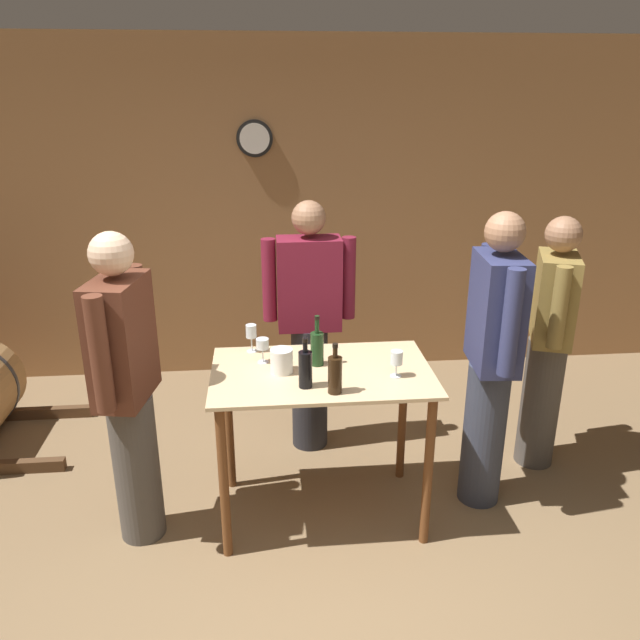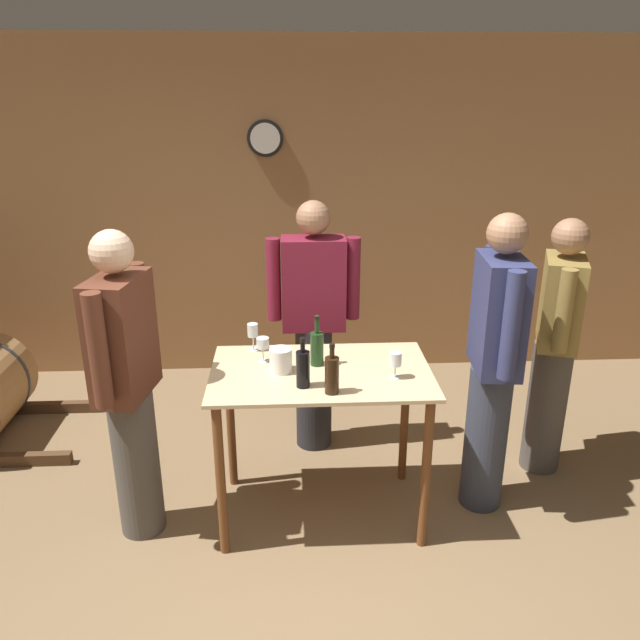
{
  "view_description": "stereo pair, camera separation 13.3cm",
  "coord_description": "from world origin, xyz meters",
  "px_view_note": "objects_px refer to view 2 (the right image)",
  "views": [
    {
      "loc": [
        -0.13,
        -2.17,
        2.31
      ],
      "look_at": [
        0.17,
        0.93,
        1.15
      ],
      "focal_mm": 35.0,
      "sensor_mm": 36.0,
      "label": 1
    },
    {
      "loc": [
        0.01,
        -2.18,
        2.31
      ],
      "look_at": [
        0.17,
        0.93,
        1.15
      ],
      "focal_mm": 35.0,
      "sensor_mm": 36.0,
      "label": 2
    }
  ],
  "objects_px": {
    "wine_bottle_left": "(317,347)",
    "person_visitor_with_scarf": "(314,323)",
    "person_host": "(494,361)",
    "wine_glass_near_left": "(253,331)",
    "wine_glass_near_center": "(263,344)",
    "ice_bucket": "(281,360)",
    "wine_bottle_center": "(332,374)",
    "person_visitor_near_door": "(555,344)",
    "person_visitor_bearded": "(127,383)",
    "wine_glass_near_right": "(396,360)",
    "wine_bottle_far_left": "(303,368)"
  },
  "relations": [
    {
      "from": "wine_bottle_left",
      "to": "person_visitor_with_scarf",
      "type": "relative_size",
      "value": 0.17
    },
    {
      "from": "wine_bottle_left",
      "to": "person_host",
      "type": "bearing_deg",
      "value": -2.07
    },
    {
      "from": "wine_glass_near_left",
      "to": "wine_glass_near_center",
      "type": "relative_size",
      "value": 1.17
    },
    {
      "from": "person_visitor_with_scarf",
      "to": "wine_bottle_left",
      "type": "bearing_deg",
      "value": -90.87
    },
    {
      "from": "person_host",
      "to": "person_visitor_with_scarf",
      "type": "xyz_separation_m",
      "value": [
        -0.95,
        0.71,
        -0.03
      ]
    },
    {
      "from": "wine_glass_near_left",
      "to": "ice_bucket",
      "type": "relative_size",
      "value": 1.25
    },
    {
      "from": "wine_bottle_center",
      "to": "ice_bucket",
      "type": "relative_size",
      "value": 2.01
    },
    {
      "from": "person_visitor_near_door",
      "to": "wine_glass_near_left",
      "type": "bearing_deg",
      "value": -176.65
    },
    {
      "from": "person_visitor_bearded",
      "to": "wine_glass_near_right",
      "type": "bearing_deg",
      "value": -0.8
    },
    {
      "from": "ice_bucket",
      "to": "wine_glass_near_center",
      "type": "bearing_deg",
      "value": 126.07
    },
    {
      "from": "wine_bottle_left",
      "to": "wine_glass_near_right",
      "type": "relative_size",
      "value": 1.97
    },
    {
      "from": "wine_bottle_left",
      "to": "ice_bucket",
      "type": "distance_m",
      "value": 0.21
    },
    {
      "from": "wine_glass_near_left",
      "to": "wine_glass_near_center",
      "type": "bearing_deg",
      "value": -68.4
    },
    {
      "from": "person_host",
      "to": "wine_glass_near_center",
      "type": "bearing_deg",
      "value": 175.83
    },
    {
      "from": "wine_bottle_left",
      "to": "person_visitor_near_door",
      "type": "height_order",
      "value": "person_visitor_near_door"
    },
    {
      "from": "wine_bottle_left",
      "to": "wine_glass_near_center",
      "type": "xyz_separation_m",
      "value": [
        -0.29,
        0.06,
        0.0
      ]
    },
    {
      "from": "wine_bottle_center",
      "to": "person_host",
      "type": "xyz_separation_m",
      "value": [
        0.91,
        0.3,
        -0.09
      ]
    },
    {
      "from": "wine_bottle_left",
      "to": "wine_glass_near_right",
      "type": "distance_m",
      "value": 0.44
    },
    {
      "from": "wine_bottle_left",
      "to": "person_visitor_bearded",
      "type": "bearing_deg",
      "value": -170.35
    },
    {
      "from": "ice_bucket",
      "to": "person_host",
      "type": "relative_size",
      "value": 0.08
    },
    {
      "from": "wine_bottle_far_left",
      "to": "person_visitor_near_door",
      "type": "xyz_separation_m",
      "value": [
        1.54,
        0.58,
        -0.15
      ]
    },
    {
      "from": "wine_bottle_far_left",
      "to": "wine_glass_near_center",
      "type": "height_order",
      "value": "wine_bottle_far_left"
    },
    {
      "from": "wine_glass_near_right",
      "to": "person_visitor_with_scarf",
      "type": "height_order",
      "value": "person_visitor_with_scarf"
    },
    {
      "from": "wine_bottle_center",
      "to": "wine_glass_near_left",
      "type": "bearing_deg",
      "value": 126.83
    },
    {
      "from": "wine_glass_near_center",
      "to": "person_visitor_near_door",
      "type": "xyz_separation_m",
      "value": [
        1.75,
        0.26,
        -0.15
      ]
    },
    {
      "from": "wine_bottle_far_left",
      "to": "person_visitor_with_scarf",
      "type": "bearing_deg",
      "value": 84.37
    },
    {
      "from": "wine_bottle_left",
      "to": "wine_bottle_center",
      "type": "bearing_deg",
      "value": -80.32
    },
    {
      "from": "wine_glass_near_center",
      "to": "person_visitor_near_door",
      "type": "bearing_deg",
      "value": 8.5
    },
    {
      "from": "wine_bottle_far_left",
      "to": "wine_bottle_center",
      "type": "bearing_deg",
      "value": -28.74
    },
    {
      "from": "person_host",
      "to": "person_visitor_near_door",
      "type": "relative_size",
      "value": 1.06
    },
    {
      "from": "ice_bucket",
      "to": "person_visitor_bearded",
      "type": "height_order",
      "value": "person_visitor_bearded"
    },
    {
      "from": "wine_glass_near_right",
      "to": "person_visitor_bearded",
      "type": "distance_m",
      "value": 1.38
    },
    {
      "from": "wine_bottle_far_left",
      "to": "wine_bottle_left",
      "type": "xyz_separation_m",
      "value": [
        0.08,
        0.26,
        -0.0
      ]
    },
    {
      "from": "wine_bottle_far_left",
      "to": "ice_bucket",
      "type": "distance_m",
      "value": 0.22
    },
    {
      "from": "person_visitor_bearded",
      "to": "person_visitor_near_door",
      "type": "relative_size",
      "value": 1.04
    },
    {
      "from": "person_host",
      "to": "person_visitor_bearded",
      "type": "height_order",
      "value": "person_host"
    },
    {
      "from": "wine_bottle_center",
      "to": "wine_glass_near_left",
      "type": "relative_size",
      "value": 1.61
    },
    {
      "from": "person_visitor_with_scarf",
      "to": "person_visitor_near_door",
      "type": "height_order",
      "value": "person_visitor_with_scarf"
    },
    {
      "from": "ice_bucket",
      "to": "person_visitor_near_door",
      "type": "relative_size",
      "value": 0.08
    },
    {
      "from": "person_visitor_bearded",
      "to": "wine_glass_near_center",
      "type": "bearing_deg",
      "value": 18.01
    },
    {
      "from": "wine_bottle_far_left",
      "to": "wine_bottle_center",
      "type": "height_order",
      "value": "wine_bottle_far_left"
    },
    {
      "from": "ice_bucket",
      "to": "person_visitor_bearded",
      "type": "relative_size",
      "value": 0.08
    },
    {
      "from": "wine_bottle_center",
      "to": "wine_glass_near_center",
      "type": "distance_m",
      "value": 0.53
    },
    {
      "from": "wine_glass_near_right",
      "to": "person_visitor_with_scarf",
      "type": "xyz_separation_m",
      "value": [
        -0.38,
        0.86,
        -0.12
      ]
    },
    {
      "from": "wine_bottle_center",
      "to": "person_visitor_bearded",
      "type": "xyz_separation_m",
      "value": [
        -1.04,
        0.17,
        -0.11
      ]
    },
    {
      "from": "wine_bottle_center",
      "to": "wine_glass_near_right",
      "type": "xyz_separation_m",
      "value": [
        0.34,
        0.15,
        -0.0
      ]
    },
    {
      "from": "ice_bucket",
      "to": "person_visitor_with_scarf",
      "type": "distance_m",
      "value": 0.78
    },
    {
      "from": "wine_bottle_far_left",
      "to": "wine_glass_near_center",
      "type": "xyz_separation_m",
      "value": [
        -0.21,
        0.32,
        0.0
      ]
    },
    {
      "from": "wine_glass_near_left",
      "to": "person_visitor_bearded",
      "type": "distance_m",
      "value": 0.74
    },
    {
      "from": "wine_glass_near_center",
      "to": "wine_glass_near_right",
      "type": "distance_m",
      "value": 0.73
    }
  ]
}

